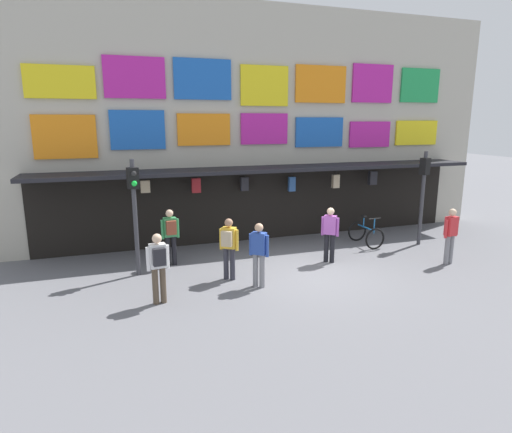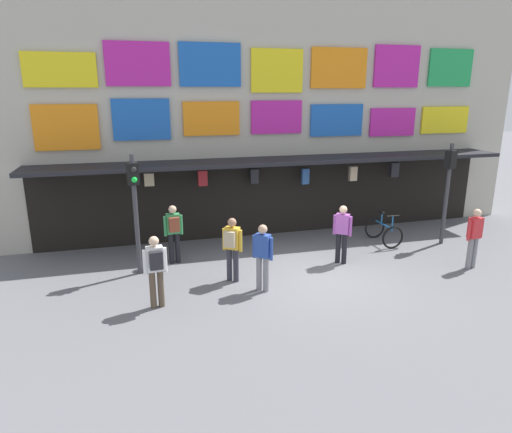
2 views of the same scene
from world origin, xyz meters
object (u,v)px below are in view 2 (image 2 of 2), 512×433
at_px(pedestrian_in_white, 232,245).
at_px(pedestrian_in_yellow, 342,231).
at_px(pedestrian_in_green, 263,254).
at_px(traffic_light_near, 135,196).
at_px(traffic_light_far, 448,178).
at_px(pedestrian_in_blue, 174,230).
at_px(bicycle_parked, 384,231).
at_px(pedestrian_in_black, 474,235).
at_px(pedestrian_in_red, 156,267).

bearing_deg(pedestrian_in_white, pedestrian_in_yellow, 7.75).
relative_size(pedestrian_in_green, pedestrian_in_white, 1.00).
height_order(traffic_light_near, pedestrian_in_white, traffic_light_near).
xyz_separation_m(traffic_light_far, pedestrian_in_white, (-7.12, -1.19, -1.16)).
relative_size(traffic_light_near, pedestrian_in_blue, 1.90).
bearing_deg(pedestrian_in_blue, traffic_light_near, -152.53).
xyz_separation_m(bicycle_parked, pedestrian_in_green, (-4.73, -2.41, 0.55)).
relative_size(pedestrian_in_black, pedestrian_in_red, 1.00).
height_order(pedestrian_in_yellow, pedestrian_in_blue, same).
xyz_separation_m(pedestrian_in_yellow, pedestrian_in_blue, (-4.54, 1.24, 0.04)).
height_order(pedestrian_in_yellow, pedestrian_in_white, same).
xyz_separation_m(traffic_light_far, pedestrian_in_green, (-6.53, -1.92, -1.19)).
bearing_deg(bicycle_parked, pedestrian_in_yellow, -149.21).
height_order(bicycle_parked, pedestrian_in_yellow, pedestrian_in_yellow).
height_order(pedestrian_in_blue, pedestrian_in_red, same).
bearing_deg(pedestrian_in_red, pedestrian_in_green, 5.47).
height_order(pedestrian_in_green, pedestrian_in_red, same).
distance_m(traffic_light_near, pedestrian_in_blue, 1.60).
height_order(traffic_light_near, traffic_light_far, same).
xyz_separation_m(traffic_light_near, pedestrian_in_red, (0.34, -2.15, -1.16)).
height_order(pedestrian_in_blue, pedestrian_in_green, same).
height_order(traffic_light_far, pedestrian_in_yellow, traffic_light_far).
bearing_deg(traffic_light_near, bicycle_parked, 3.85).
distance_m(pedestrian_in_yellow, pedestrian_in_red, 5.37).
bearing_deg(traffic_light_far, pedestrian_in_red, -166.56).
bearing_deg(traffic_light_far, pedestrian_in_white, -170.54).
xyz_separation_m(traffic_light_near, pedestrian_in_green, (2.87, -1.90, -1.19)).
bearing_deg(pedestrian_in_green, pedestrian_in_yellow, 23.94).
relative_size(traffic_light_near, pedestrian_in_yellow, 1.90).
distance_m(traffic_light_far, pedestrian_in_yellow, 4.12).
xyz_separation_m(traffic_light_near, pedestrian_in_black, (8.82, -2.00, -1.19)).
relative_size(bicycle_parked, pedestrian_in_blue, 0.69).
distance_m(pedestrian_in_black, pedestrian_in_blue, 8.23).
distance_m(traffic_light_far, pedestrian_in_white, 7.31).
relative_size(traffic_light_far, pedestrian_in_white, 1.90).
height_order(traffic_light_near, pedestrian_in_red, traffic_light_near).
bearing_deg(traffic_light_far, pedestrian_in_yellow, -169.12).
distance_m(traffic_light_near, bicycle_parked, 7.81).
height_order(traffic_light_near, bicycle_parked, traffic_light_near).
bearing_deg(pedestrian_in_red, pedestrian_in_white, 26.80).
bearing_deg(pedestrian_in_green, pedestrian_in_black, -0.95).
distance_m(bicycle_parked, pedestrian_in_green, 5.34).
xyz_separation_m(traffic_light_far, pedestrian_in_yellow, (-3.88, -0.75, -1.19)).
height_order(pedestrian_in_black, pedestrian_in_white, same).
relative_size(pedestrian_in_yellow, pedestrian_in_blue, 1.00).
bearing_deg(pedestrian_in_green, bicycle_parked, 27.05).
distance_m(traffic_light_near, traffic_light_far, 9.40).
relative_size(traffic_light_near, pedestrian_in_white, 1.90).
xyz_separation_m(pedestrian_in_yellow, pedestrian_in_green, (-2.65, -1.18, 0.00)).
height_order(traffic_light_near, pedestrian_in_green, traffic_light_near).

